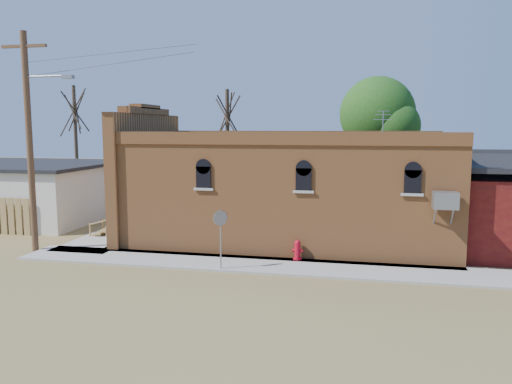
% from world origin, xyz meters
% --- Properties ---
extents(ground, '(120.00, 120.00, 0.00)m').
position_xyz_m(ground, '(0.00, 0.00, 0.00)').
color(ground, brown).
rests_on(ground, ground).
extents(sidewalk_south, '(19.00, 2.20, 0.08)m').
position_xyz_m(sidewalk_south, '(1.50, 0.90, 0.04)').
color(sidewalk_south, '#9E9991').
rests_on(sidewalk_south, ground).
extents(sidewalk_west, '(2.60, 10.00, 0.08)m').
position_xyz_m(sidewalk_west, '(-6.30, 6.00, 0.04)').
color(sidewalk_west, '#9E9991').
rests_on(sidewalk_west, ground).
extents(brick_bar, '(16.40, 7.97, 6.30)m').
position_xyz_m(brick_bar, '(1.64, 5.49, 2.34)').
color(brick_bar, '#C1723B').
rests_on(brick_bar, ground).
extents(utility_pole, '(3.12, 0.26, 9.00)m').
position_xyz_m(utility_pole, '(-8.14, 1.20, 4.77)').
color(utility_pole, '#4C2F1E').
rests_on(utility_pole, ground).
extents(tree_bare_near, '(2.80, 2.80, 7.65)m').
position_xyz_m(tree_bare_near, '(-3.00, 13.00, 5.96)').
color(tree_bare_near, '#4B372B').
rests_on(tree_bare_near, ground).
extents(tree_bare_far, '(2.80, 2.80, 8.16)m').
position_xyz_m(tree_bare_far, '(-14.00, 14.00, 6.36)').
color(tree_bare_far, '#4B372B').
rests_on(tree_bare_far, ground).
extents(tree_leafy, '(4.40, 4.40, 8.15)m').
position_xyz_m(tree_leafy, '(6.00, 13.50, 5.93)').
color(tree_leafy, '#4B372B').
rests_on(tree_leafy, ground).
extents(fire_hydrant, '(0.43, 0.39, 0.77)m').
position_xyz_m(fire_hydrant, '(2.81, 1.80, 0.46)').
color(fire_hydrant, '#B70A1D').
rests_on(fire_hydrant, sidewalk_south).
extents(stop_sign, '(0.44, 0.46, 2.16)m').
position_xyz_m(stop_sign, '(0.25, 0.00, 1.74)').
color(stop_sign, gray).
rests_on(stop_sign, sidewalk_south).
extents(trash_barrel, '(0.63, 0.63, 0.77)m').
position_xyz_m(trash_barrel, '(-5.65, 5.96, 0.46)').
color(trash_barrel, navy).
rests_on(trash_barrel, sidewalk_west).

